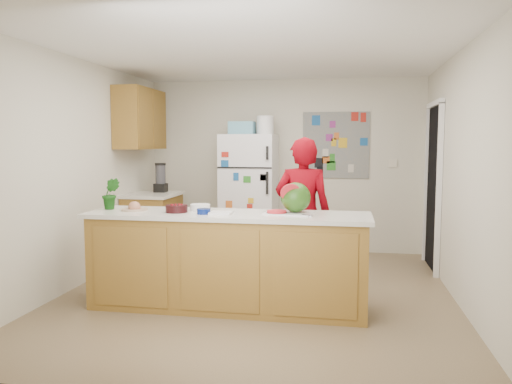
% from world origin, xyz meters
% --- Properties ---
extents(floor, '(4.00, 4.50, 0.02)m').
position_xyz_m(floor, '(0.00, 0.00, -0.01)').
color(floor, brown).
rests_on(floor, ground).
extents(wall_back, '(4.00, 0.02, 2.50)m').
position_xyz_m(wall_back, '(0.00, 2.26, 1.25)').
color(wall_back, beige).
rests_on(wall_back, ground).
extents(wall_left, '(0.02, 4.50, 2.50)m').
position_xyz_m(wall_left, '(-2.01, 0.00, 1.25)').
color(wall_left, beige).
rests_on(wall_left, ground).
extents(wall_right, '(0.02, 4.50, 2.50)m').
position_xyz_m(wall_right, '(2.01, 0.00, 1.25)').
color(wall_right, beige).
rests_on(wall_right, ground).
extents(ceiling, '(4.00, 4.50, 0.02)m').
position_xyz_m(ceiling, '(0.00, 0.00, 2.51)').
color(ceiling, white).
rests_on(ceiling, wall_back).
extents(doorway, '(0.03, 0.85, 2.04)m').
position_xyz_m(doorway, '(1.99, 1.45, 1.02)').
color(doorway, black).
rests_on(doorway, ground).
extents(peninsula_base, '(2.60, 0.62, 0.88)m').
position_xyz_m(peninsula_base, '(-0.20, -0.50, 0.44)').
color(peninsula_base, brown).
rests_on(peninsula_base, floor).
extents(peninsula_top, '(2.68, 0.70, 0.04)m').
position_xyz_m(peninsula_top, '(-0.20, -0.50, 0.90)').
color(peninsula_top, silver).
rests_on(peninsula_top, peninsula_base).
extents(side_counter_base, '(0.60, 0.80, 0.86)m').
position_xyz_m(side_counter_base, '(-1.69, 1.35, 0.43)').
color(side_counter_base, brown).
rests_on(side_counter_base, floor).
extents(side_counter_top, '(0.64, 0.84, 0.04)m').
position_xyz_m(side_counter_top, '(-1.69, 1.35, 0.88)').
color(side_counter_top, silver).
rests_on(side_counter_top, side_counter_base).
extents(upper_cabinets, '(0.35, 1.00, 0.80)m').
position_xyz_m(upper_cabinets, '(-1.82, 1.30, 1.90)').
color(upper_cabinets, brown).
rests_on(upper_cabinets, wall_left).
extents(refrigerator, '(0.75, 0.70, 1.70)m').
position_xyz_m(refrigerator, '(-0.45, 1.88, 0.85)').
color(refrigerator, silver).
rests_on(refrigerator, floor).
extents(fridge_top_bin, '(0.35, 0.28, 0.18)m').
position_xyz_m(fridge_top_bin, '(-0.55, 1.88, 1.79)').
color(fridge_top_bin, '#5999B2').
rests_on(fridge_top_bin, refrigerator).
extents(photo_collage, '(0.95, 0.01, 0.95)m').
position_xyz_m(photo_collage, '(0.75, 2.24, 1.55)').
color(photo_collage, slate).
rests_on(photo_collage, wall_back).
extents(person, '(0.62, 0.42, 1.64)m').
position_xyz_m(person, '(0.46, 0.18, 0.82)').
color(person, '#71020B').
rests_on(person, floor).
extents(blender_appliance, '(0.14, 0.14, 0.38)m').
position_xyz_m(blender_appliance, '(-1.64, 1.53, 1.09)').
color(blender_appliance, black).
rests_on(blender_appliance, side_counter_top).
extents(cutting_board, '(0.47, 0.38, 0.01)m').
position_xyz_m(cutting_board, '(0.38, -0.45, 0.93)').
color(cutting_board, silver).
rests_on(cutting_board, peninsula_top).
extents(watermelon, '(0.28, 0.28, 0.28)m').
position_xyz_m(watermelon, '(0.44, -0.43, 1.07)').
color(watermelon, '#1E4E11').
rests_on(watermelon, cutting_board).
extents(watermelon_slice, '(0.18, 0.18, 0.02)m').
position_xyz_m(watermelon_slice, '(0.27, -0.50, 0.94)').
color(watermelon_slice, '#CE3D2F').
rests_on(watermelon_slice, cutting_board).
extents(cherry_bowl, '(0.22, 0.22, 0.07)m').
position_xyz_m(cherry_bowl, '(-0.69, -0.55, 0.96)').
color(cherry_bowl, black).
rests_on(cherry_bowl, peninsula_top).
extents(white_bowl, '(0.25, 0.25, 0.06)m').
position_xyz_m(white_bowl, '(-0.51, -0.37, 0.95)').
color(white_bowl, white).
rests_on(white_bowl, peninsula_top).
extents(cobalt_bowl, '(0.14, 0.14, 0.05)m').
position_xyz_m(cobalt_bowl, '(-0.40, -0.61, 0.95)').
color(cobalt_bowl, navy).
rests_on(cobalt_bowl, peninsula_top).
extents(plate, '(0.31, 0.31, 0.02)m').
position_xyz_m(plate, '(-1.14, -0.49, 0.93)').
color(plate, tan).
rests_on(plate, peninsula_top).
extents(paper_towel, '(0.20, 0.18, 0.02)m').
position_xyz_m(paper_towel, '(-0.24, -0.59, 0.93)').
color(paper_towel, white).
rests_on(paper_towel, peninsula_top).
extents(keys, '(0.11, 0.06, 0.01)m').
position_xyz_m(keys, '(0.56, -0.59, 0.93)').
color(keys, gray).
rests_on(keys, peninsula_top).
extents(potted_plant, '(0.21, 0.19, 0.31)m').
position_xyz_m(potted_plant, '(-1.40, -0.45, 1.08)').
color(potted_plant, '#123F09').
rests_on(potted_plant, peninsula_top).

